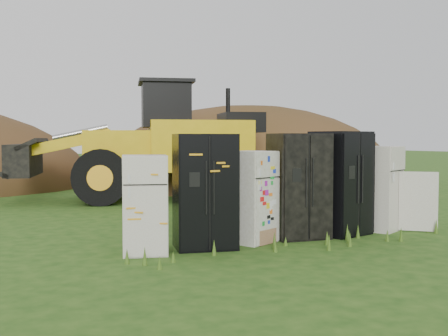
# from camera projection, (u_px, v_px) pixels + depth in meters

# --- Properties ---
(ground) EXTENTS (120.00, 120.00, 0.00)m
(ground) POSITION_uv_depth(u_px,v_px,m) (277.00, 240.00, 10.04)
(ground) COLOR #1F4713
(ground) RESTS_ON ground
(fridge_leftmost) EXTENTS (0.86, 0.84, 1.56)m
(fridge_leftmost) POSITION_uv_depth(u_px,v_px,m) (145.00, 205.00, 8.83)
(fridge_leftmost) COLOR silver
(fridge_leftmost) RESTS_ON ground
(fridge_black_side) EXTENTS (1.16, 1.01, 1.90)m
(fridge_black_side) POSITION_uv_depth(u_px,v_px,m) (205.00, 191.00, 9.30)
(fridge_black_side) COLOR black
(fridge_black_side) RESTS_ON ground
(fridge_sticker) EXTENTS (0.91, 0.88, 1.61)m
(fridge_sticker) POSITION_uv_depth(u_px,v_px,m) (251.00, 197.00, 9.80)
(fridge_sticker) COLOR silver
(fridge_sticker) RESTS_ON ground
(fridge_dark_mid) EXTENTS (1.10, 0.95, 1.91)m
(fridge_dark_mid) POSITION_uv_depth(u_px,v_px,m) (299.00, 186.00, 10.26)
(fridge_dark_mid) COLOR black
(fridge_dark_mid) RESTS_ON ground
(fridge_black_right) EXTENTS (1.13, 1.01, 1.96)m
(fridge_black_right) POSITION_uv_depth(u_px,v_px,m) (341.00, 183.00, 10.64)
(fridge_black_right) COLOR black
(fridge_black_right) RESTS_ON ground
(fridge_open_door) EXTENTS (0.98, 0.95, 1.67)m
(fridge_open_door) POSITION_uv_depth(u_px,v_px,m) (379.00, 188.00, 11.11)
(fridge_open_door) COLOR silver
(fridge_open_door) RESTS_ON ground
(wheel_loader) EXTENTS (7.86, 5.04, 3.53)m
(wheel_loader) POSITION_uv_depth(u_px,v_px,m) (136.00, 140.00, 16.52)
(wheel_loader) COLOR gold
(wheel_loader) RESTS_ON ground
(dirt_mound_right) EXTENTS (13.06, 9.58, 6.34)m
(dirt_mound_right) POSITION_uv_depth(u_px,v_px,m) (251.00, 183.00, 22.76)
(dirt_mound_right) COLOR #483417
(dirt_mound_right) RESTS_ON ground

